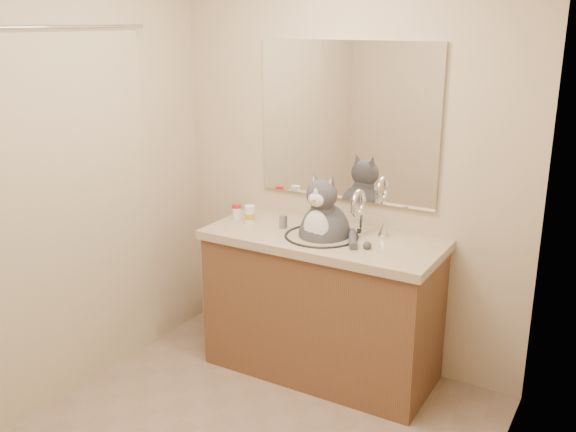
% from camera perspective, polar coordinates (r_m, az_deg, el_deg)
% --- Properties ---
extents(room, '(2.22, 2.52, 2.42)m').
position_cam_1_polar(room, '(2.70, -6.11, -0.38)').
color(room, gray).
rests_on(room, ground).
extents(vanity, '(1.34, 0.59, 1.12)m').
position_cam_1_polar(vanity, '(3.74, 3.04, -7.62)').
color(vanity, brown).
rests_on(vanity, ground).
extents(mirror, '(1.10, 0.02, 0.90)m').
position_cam_1_polar(mirror, '(3.69, 5.23, 8.33)').
color(mirror, white).
rests_on(mirror, room).
extents(shower_curtain, '(0.02, 1.30, 1.93)m').
position_cam_1_polar(shower_curtain, '(3.52, -19.01, 0.01)').
color(shower_curtain, '#C5BB94').
rests_on(shower_curtain, ground).
extents(cat, '(0.41, 0.32, 0.57)m').
position_cam_1_polar(cat, '(3.58, 3.20, -1.36)').
color(cat, '#404045').
rests_on(cat, vanity).
extents(pill_bottle_redcap, '(0.06, 0.06, 0.09)m').
position_cam_1_polar(pill_bottle_redcap, '(3.88, -4.57, 0.39)').
color(pill_bottle_redcap, white).
rests_on(pill_bottle_redcap, vanity).
extents(pill_bottle_orange, '(0.07, 0.07, 0.11)m').
position_cam_1_polar(pill_bottle_orange, '(3.80, -3.42, 0.12)').
color(pill_bottle_orange, white).
rests_on(pill_bottle_orange, vanity).
extents(grey_canister, '(0.06, 0.06, 0.08)m').
position_cam_1_polar(grey_canister, '(3.70, -0.42, -0.51)').
color(grey_canister, gray).
rests_on(grey_canister, vanity).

